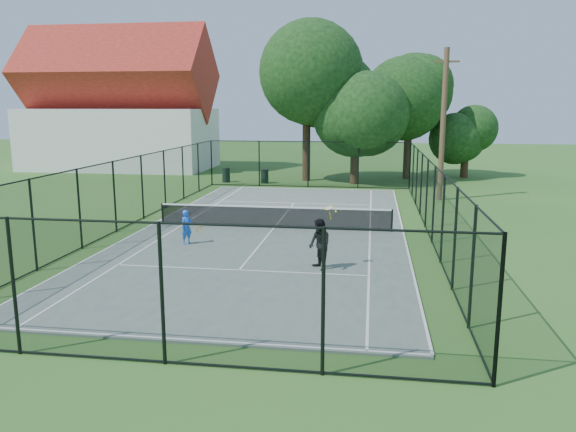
# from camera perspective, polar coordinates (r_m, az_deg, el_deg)

# --- Properties ---
(ground) EXTENTS (120.00, 120.00, 0.00)m
(ground) POSITION_cam_1_polar(r_m,az_deg,el_deg) (24.19, -1.45, -1.37)
(ground) COLOR #2C6021
(tennis_court) EXTENTS (11.00, 24.00, 0.06)m
(tennis_court) POSITION_cam_1_polar(r_m,az_deg,el_deg) (24.18, -1.45, -1.30)
(tennis_court) COLOR #54635D
(tennis_court) RESTS_ON ground
(tennis_net) EXTENTS (10.08, 0.08, 0.95)m
(tennis_net) POSITION_cam_1_polar(r_m,az_deg,el_deg) (24.07, -1.46, -0.02)
(tennis_net) COLOR black
(tennis_net) RESTS_ON tennis_court
(fence) EXTENTS (13.10, 26.10, 3.00)m
(fence) POSITION_cam_1_polar(r_m,az_deg,el_deg) (23.91, -1.47, 2.15)
(fence) COLOR black
(fence) RESTS_ON ground
(tree_near_left) EXTENTS (7.40, 7.40, 9.65)m
(tree_near_left) POSITION_cam_1_polar(r_m,az_deg,el_deg) (39.87, 1.91, 12.12)
(tree_near_left) COLOR #332114
(tree_near_left) RESTS_ON ground
(tree_near_mid) EXTENTS (6.17, 6.17, 8.07)m
(tree_near_mid) POSITION_cam_1_polar(r_m,az_deg,el_deg) (38.30, 6.89, 10.65)
(tree_near_mid) COLOR #332114
(tree_near_mid) RESTS_ON ground
(tree_near_right) EXTENTS (6.28, 6.28, 8.66)m
(tree_near_right) POSITION_cam_1_polar(r_m,az_deg,el_deg) (41.79, 12.23, 11.25)
(tree_near_right) COLOR #332114
(tree_near_right) RESTS_ON ground
(tree_far_right) EXTENTS (4.02, 4.02, 5.32)m
(tree_far_right) POSITION_cam_1_polar(r_m,az_deg,el_deg) (43.62, 17.66, 8.04)
(tree_far_right) COLOR #332114
(tree_far_right) RESTS_ON ground
(building) EXTENTS (15.30, 8.15, 11.87)m
(building) POSITION_cam_1_polar(r_m,az_deg,el_deg) (49.94, -16.76, 10.30)
(building) COLOR silver
(building) RESTS_ON ground
(trash_bin_left) EXTENTS (0.58, 0.58, 1.00)m
(trash_bin_left) POSITION_cam_1_polar(r_m,az_deg,el_deg) (39.43, -6.31, 4.17)
(trash_bin_left) COLOR black
(trash_bin_left) RESTS_ON ground
(trash_bin_right) EXTENTS (0.58, 0.58, 0.96)m
(trash_bin_right) POSITION_cam_1_polar(r_m,az_deg,el_deg) (38.74, -2.40, 4.07)
(trash_bin_right) COLOR black
(trash_bin_right) RESTS_ON ground
(utility_pole) EXTENTS (1.40, 0.30, 8.34)m
(utility_pole) POSITION_cam_1_polar(r_m,az_deg,el_deg) (32.50, 15.48, 8.96)
(utility_pole) COLOR #4C3823
(utility_pole) RESTS_ON ground
(player_blue) EXTENTS (0.85, 0.57, 1.31)m
(player_blue) POSITION_cam_1_polar(r_m,az_deg,el_deg) (21.62, -10.24, -1.11)
(player_blue) COLOR blue
(player_blue) RESTS_ON tennis_court
(player_black) EXTENTS (0.99, 1.01, 2.02)m
(player_black) POSITION_cam_1_polar(r_m,az_deg,el_deg) (17.95, 3.23, -2.89)
(player_black) COLOR black
(player_black) RESTS_ON tennis_court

